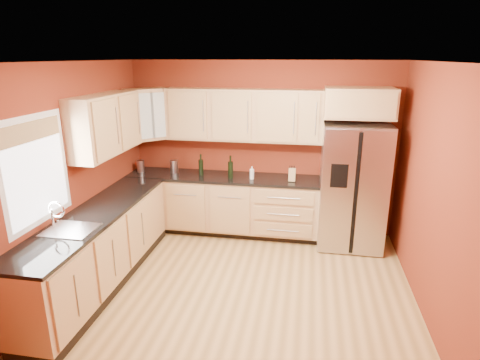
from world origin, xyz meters
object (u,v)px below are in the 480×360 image
object	(u,v)px
refrigerator	(352,186)
soap_dispenser	(252,173)
canister_left	(174,166)
knife_block	(292,175)
wine_bottle_a	(201,165)

from	to	relation	value
refrigerator	soap_dispenser	xyz separation A→B (m)	(-1.44, -0.00, 0.12)
canister_left	knife_block	size ratio (longest dim) A/B	1.03
refrigerator	canister_left	size ratio (longest dim) A/B	9.00
wine_bottle_a	knife_block	size ratio (longest dim) A/B	1.69
wine_bottle_a	knife_block	bearing A→B (deg)	-3.10
refrigerator	soap_dispenser	size ratio (longest dim) A/B	9.45
knife_block	soap_dispenser	xyz separation A→B (m)	(-0.59, 0.00, -0.00)
canister_left	knife_block	xyz separation A→B (m)	(1.82, -0.13, -0.00)
soap_dispenser	knife_block	bearing A→B (deg)	-0.30
knife_block	canister_left	bearing A→B (deg)	177.77
wine_bottle_a	soap_dispenser	world-z (taller)	wine_bottle_a
soap_dispenser	refrigerator	bearing A→B (deg)	0.12
wine_bottle_a	soap_dispenser	bearing A→B (deg)	-5.17
refrigerator	knife_block	bearing A→B (deg)	-179.59
canister_left	wine_bottle_a	bearing A→B (deg)	-6.68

